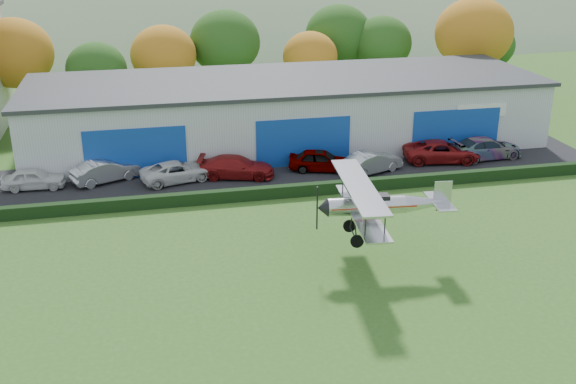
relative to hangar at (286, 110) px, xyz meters
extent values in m
plane|color=#345E1D|center=(-5.00, -27.98, -2.66)|extent=(300.00, 300.00, 0.00)
cube|color=black|center=(-2.00, -6.98, -2.63)|extent=(48.00, 9.00, 0.05)
cube|color=black|center=(-2.00, -11.78, -2.26)|extent=(46.00, 0.60, 0.80)
cube|color=#B2B7BC|center=(0.00, 0.02, -0.16)|extent=(40.00, 12.00, 5.00)
cube|color=#2D3033|center=(0.00, 0.02, 2.49)|extent=(40.60, 12.60, 0.30)
cube|color=#123F9F|center=(-12.00, -6.03, -0.86)|extent=(7.00, 0.12, 3.60)
cube|color=#123F9F|center=(0.00, -6.03, -0.86)|extent=(7.00, 0.12, 3.60)
cube|color=#123F9F|center=(12.00, -6.03, -0.86)|extent=(7.00, 0.12, 3.60)
cylinder|color=#3D2614|center=(-22.00, 12.02, -1.08)|extent=(0.36, 0.36, 3.15)
ellipsoid|color=#AA6A14|center=(-22.00, 12.02, 3.37)|extent=(6.84, 6.84, 6.16)
cylinder|color=#3D2614|center=(-15.00, 10.02, -1.43)|extent=(0.36, 0.36, 2.45)
ellipsoid|color=#1E4C14|center=(-15.00, 10.02, 2.03)|extent=(5.32, 5.32, 4.79)
cylinder|color=#3D2614|center=(-9.00, 12.02, -1.26)|extent=(0.36, 0.36, 2.80)
ellipsoid|color=#AA6A14|center=(-9.00, 12.02, 2.70)|extent=(6.08, 6.08, 5.47)
cylinder|color=#3D2614|center=(-3.00, 14.02, -1.08)|extent=(0.36, 0.36, 3.15)
ellipsoid|color=#1E4C14|center=(-3.00, 14.02, 3.37)|extent=(6.84, 6.84, 6.16)
cylinder|color=#3D2614|center=(5.00, 12.02, -1.43)|extent=(0.36, 0.36, 2.45)
ellipsoid|color=#AA6A14|center=(5.00, 12.02, 2.03)|extent=(5.32, 5.32, 4.79)
cylinder|color=#3D2614|center=(13.00, 14.02, -1.26)|extent=(0.36, 0.36, 2.80)
ellipsoid|color=#1E4C14|center=(13.00, 14.02, 2.70)|extent=(6.08, 6.08, 5.47)
cylinder|color=#3D2614|center=(21.00, 10.02, -0.91)|extent=(0.36, 0.36, 3.50)
ellipsoid|color=#AA6A14|center=(21.00, 10.02, 4.04)|extent=(7.60, 7.60, 6.84)
cylinder|color=#3D2614|center=(25.00, 14.02, -1.43)|extent=(0.36, 0.36, 2.45)
ellipsoid|color=#1E4C14|center=(25.00, 14.02, 2.03)|extent=(5.32, 5.32, 4.79)
cylinder|color=#3D2614|center=(9.00, 16.02, -1.08)|extent=(0.36, 0.36, 3.15)
ellipsoid|color=#1E4C14|center=(9.00, 16.02, 3.37)|extent=(6.84, 6.84, 6.16)
ellipsoid|color=#4C6642|center=(15.00, 112.02, -18.06)|extent=(320.00, 196.00, 56.00)
ellipsoid|color=#4C6642|center=(85.00, 112.02, -12.56)|extent=(240.00, 126.00, 36.00)
imported|color=silver|center=(-18.82, -6.77, -1.90)|extent=(4.20, 1.86, 1.41)
imported|color=silver|center=(-14.12, -6.41, -1.83)|extent=(4.99, 3.49, 1.56)
imported|color=silver|center=(-9.30, -7.39, -1.91)|extent=(5.43, 3.53, 1.39)
imported|color=maroon|center=(-5.18, -7.53, -1.84)|extent=(5.66, 3.39, 1.54)
imported|color=gray|center=(0.95, -7.46, -1.82)|extent=(4.93, 3.15, 1.56)
imported|color=silver|center=(4.42, -8.61, -1.83)|extent=(4.96, 3.27, 1.55)
imported|color=maroon|center=(10.33, -7.39, -1.82)|extent=(6.04, 3.52, 1.58)
imported|color=gray|center=(13.93, -7.41, -1.80)|extent=(5.75, 2.72, 1.62)
cylinder|color=silver|center=(-0.50, -21.80, 0.62)|extent=(4.07, 1.32, 0.95)
cone|color=silver|center=(2.64, -22.10, 0.62)|extent=(2.40, 1.16, 0.95)
cone|color=black|center=(-2.76, -21.58, 0.62)|extent=(0.61, 0.99, 0.95)
cube|color=#AE260D|center=(-0.19, -21.83, 0.67)|extent=(4.49, 1.39, 0.06)
cube|color=black|center=(0.02, -21.85, 1.06)|extent=(1.32, 0.75, 0.26)
cube|color=silver|center=(-0.71, -21.78, 0.30)|extent=(2.03, 7.67, 0.11)
cube|color=silver|center=(-0.92, -21.76, 1.72)|extent=(2.18, 8.10, 0.11)
cylinder|color=black|center=(-1.44, -24.46, 1.02)|extent=(0.07, 0.07, 1.37)
cylinder|color=black|center=(-0.50, -24.55, 1.02)|extent=(0.07, 0.07, 1.37)
cylinder|color=black|center=(-0.92, -19.01, 1.02)|extent=(0.07, 0.07, 1.37)
cylinder|color=black|center=(0.02, -19.10, 1.02)|extent=(0.07, 0.07, 1.37)
cylinder|color=black|center=(-0.96, -22.12, 1.35)|extent=(0.08, 0.23, 0.79)
cylinder|color=black|center=(-0.89, -21.39, 1.35)|extent=(0.08, 0.23, 0.79)
cylinder|color=black|center=(-1.17, -22.18, -0.28)|extent=(0.14, 0.74, 1.29)
cylinder|color=black|center=(-1.09, -21.29, -0.28)|extent=(0.14, 0.74, 1.29)
cylinder|color=black|center=(-1.13, -21.74, -0.91)|extent=(0.26, 2.00, 0.07)
cylinder|color=black|center=(-1.22, -22.68, -0.91)|extent=(0.68, 0.21, 0.67)
cylinder|color=black|center=(-1.04, -20.79, -0.91)|extent=(0.68, 0.21, 0.67)
cylinder|color=black|center=(3.37, -22.17, 0.35)|extent=(0.39, 0.10, 0.44)
cube|color=silver|center=(3.37, -22.17, 0.67)|extent=(1.20, 2.81, 0.06)
cube|color=silver|center=(3.48, -22.18, 1.20)|extent=(0.95, 0.15, 1.16)
cube|color=black|center=(-3.04, -21.55, 0.62)|extent=(0.07, 0.13, 2.32)
camera|label=1|loc=(-11.31, -52.42, 14.09)|focal=42.64mm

